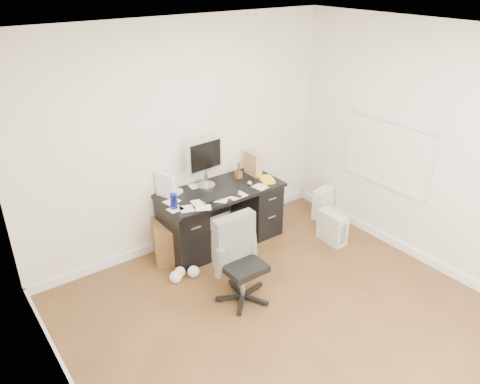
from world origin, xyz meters
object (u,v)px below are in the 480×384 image
object	(u,v)px
lcd_monitor	(205,163)
keyboard	(219,195)
desk	(221,214)
office_chair	(243,262)
pc_tower	(332,227)
wicker_basket	(174,240)

from	to	relation	value
lcd_monitor	keyboard	distance (m)	0.44
desk	office_chair	world-z (taller)	office_chair
lcd_monitor	pc_tower	xyz separation A→B (m)	(1.25, -0.97, -0.86)
keyboard	office_chair	world-z (taller)	office_chair
office_chair	wicker_basket	size ratio (longest dim) A/B	2.03
lcd_monitor	keyboard	bearing A→B (deg)	-97.55
lcd_monitor	pc_tower	world-z (taller)	lcd_monitor
desk	office_chair	xyz separation A→B (m)	(-0.45, -1.05, 0.07)
lcd_monitor	office_chair	xyz separation A→B (m)	(-0.34, -1.22, -0.59)
desk	pc_tower	world-z (taller)	desk
lcd_monitor	wicker_basket	world-z (taller)	lcd_monitor
wicker_basket	office_chair	bearing A→B (deg)	-80.13
wicker_basket	pc_tower	bearing A→B (deg)	-25.94
pc_tower	lcd_monitor	bearing A→B (deg)	145.62
pc_tower	wicker_basket	xyz separation A→B (m)	(-1.78, 0.87, 0.03)
lcd_monitor	keyboard	size ratio (longest dim) A/B	1.35
desk	keyboard	size ratio (longest dim) A/B	3.32
desk	pc_tower	xyz separation A→B (m)	(1.14, -0.80, -0.20)
lcd_monitor	office_chair	distance (m)	1.39
pc_tower	desk	bearing A→B (deg)	148.40
lcd_monitor	office_chair	bearing A→B (deg)	-109.28
pc_tower	wicker_basket	size ratio (longest dim) A/B	0.86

